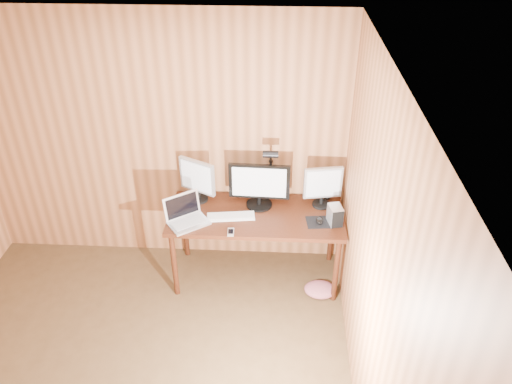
# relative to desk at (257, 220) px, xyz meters

# --- Properties ---
(room_shell) EXTENTS (4.00, 4.00, 4.00)m
(room_shell) POSITION_rel_desk_xyz_m (-0.93, -1.70, 0.62)
(room_shell) COLOR #51381F
(room_shell) RESTS_ON ground
(desk) EXTENTS (1.60, 0.70, 0.75)m
(desk) POSITION_rel_desk_xyz_m (0.00, 0.00, 0.00)
(desk) COLOR #3B190C
(desk) RESTS_ON floor
(monitor_center) EXTENTS (0.56, 0.24, 0.44)m
(monitor_center) POSITION_rel_desk_xyz_m (0.02, 0.07, 0.35)
(monitor_center) COLOR black
(monitor_center) RESTS_ON desk
(monitor_left) EXTENTS (0.35, 0.21, 0.43)m
(monitor_left) POSITION_rel_desk_xyz_m (-0.56, 0.13, 0.35)
(monitor_left) COLOR black
(monitor_left) RESTS_ON desk
(monitor_right) EXTENTS (0.36, 0.17, 0.40)m
(monitor_right) POSITION_rel_desk_xyz_m (0.60, 0.10, 0.34)
(monitor_right) COLOR black
(monitor_right) RESTS_ON desk
(laptop) EXTENTS (0.43, 0.41, 0.24)m
(laptop) POSITION_rel_desk_xyz_m (-0.62, -0.22, 0.18)
(laptop) COLOR silver
(laptop) RESTS_ON desk
(keyboard) EXTENTS (0.44, 0.18, 0.02)m
(keyboard) POSITION_rel_desk_xyz_m (-0.23, -0.14, 0.13)
(keyboard) COLOR white
(keyboard) RESTS_ON desk
(mousepad) EXTENTS (0.25, 0.21, 0.00)m
(mousepad) POSITION_rel_desk_xyz_m (0.57, -0.17, 0.12)
(mousepad) COLOR black
(mousepad) RESTS_ON desk
(mouse) EXTENTS (0.07, 0.11, 0.04)m
(mouse) POSITION_rel_desk_xyz_m (0.57, -0.17, 0.14)
(mouse) COLOR black
(mouse) RESTS_ON mousepad
(hard_drive) EXTENTS (0.14, 0.18, 0.17)m
(hard_drive) POSITION_rel_desk_xyz_m (0.70, -0.18, 0.21)
(hard_drive) COLOR silver
(hard_drive) RESTS_ON desk
(phone) EXTENTS (0.06, 0.11, 0.02)m
(phone) POSITION_rel_desk_xyz_m (-0.21, -0.37, 0.13)
(phone) COLOR silver
(phone) RESTS_ON desk
(speaker) EXTENTS (0.06, 0.06, 0.13)m
(speaker) POSITION_rel_desk_xyz_m (0.66, 0.22, 0.19)
(speaker) COLOR black
(speaker) RESTS_ON desk
(desk_lamp) EXTENTS (0.14, 0.20, 0.60)m
(desk_lamp) POSITION_rel_desk_xyz_m (0.12, 0.16, 0.49)
(desk_lamp) COLOR black
(desk_lamp) RESTS_ON desk
(fabric_pile) EXTENTS (0.33, 0.28, 0.10)m
(fabric_pile) POSITION_rel_desk_xyz_m (0.62, -0.29, -0.58)
(fabric_pile) COLOR #B65864
(fabric_pile) RESTS_ON floor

